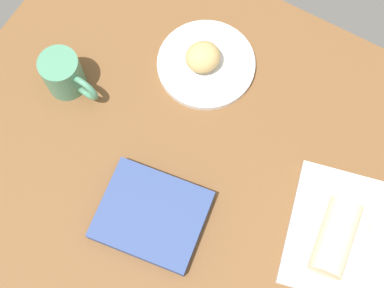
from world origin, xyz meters
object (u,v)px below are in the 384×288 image
round_plate (206,64)px  book_stack (152,215)px  scone_pastry (203,57)px  breakfast_wrap (336,237)px  sauce_cup (384,231)px  coffee_mug (64,75)px  square_plate (353,237)px

round_plate → book_stack: size_ratio=0.95×
scone_pastry → breakfast_wrap: size_ratio=0.53×
sauce_cup → coffee_mug: (66.13, 3.38, 1.80)cm
scone_pastry → breakfast_wrap: 42.26cm
sauce_cup → book_stack: (37.60, 18.10, -1.27)cm
coffee_mug → sauce_cup: bearing=-177.1°
book_stack → scone_pastry: bearing=-77.1°
square_plate → breakfast_wrap: bearing=39.0°
round_plate → sauce_cup: sauce_cup is taller
round_plate → book_stack: book_stack is taller
round_plate → sauce_cup: bearing=162.4°
scone_pastry → breakfast_wrap: breakfast_wrap is taller
scone_pastry → square_plate: bearing=157.6°
round_plate → breakfast_wrap: size_ratio=1.50×
round_plate → square_plate: bearing=156.7°
scone_pastry → breakfast_wrap: bearing=152.6°
scone_pastry → book_stack: 32.54cm
sauce_cup → scone_pastry: bearing=-16.8°
round_plate → breakfast_wrap: 42.27cm
square_plate → coffee_mug: size_ratio=1.86×
book_stack → coffee_mug: 32.24cm
book_stack → coffee_mug: size_ratio=1.68×
round_plate → coffee_mug: (21.79, 17.47, 3.85)cm
square_plate → coffee_mug: 62.18cm
scone_pastry → coffee_mug: bearing=38.4°
breakfast_wrap → sauce_cup: bearing=31.7°
breakfast_wrap → book_stack: 32.80cm
scone_pastry → coffee_mug: size_ratio=0.56×
book_stack → breakfast_wrap: bearing=-158.1°
scone_pastry → sauce_cup: bearing=163.2°
sauce_cup → breakfast_wrap: size_ratio=0.41×
scone_pastry → book_stack: size_ratio=0.34×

